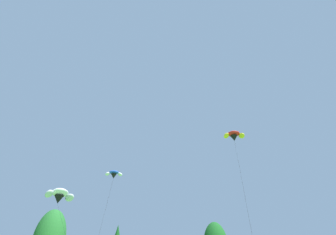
# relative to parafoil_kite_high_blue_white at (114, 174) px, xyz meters

# --- Properties ---
(parafoil_kite_high_blue_white) EXTENTS (5.11, 10.96, 13.30)m
(parafoil_kite_high_blue_white) POSITION_rel_parafoil_kite_high_blue_white_xyz_m (0.00, 0.00, 0.00)
(parafoil_kite_high_blue_white) COLOR blue
(parafoil_kite_mid_red_yellow) EXTENTS (14.22, 14.60, 19.72)m
(parafoil_kite_mid_red_yellow) POSITION_rel_parafoil_kite_high_blue_white_xyz_m (15.12, -6.72, 6.23)
(parafoil_kite_mid_red_yellow) COLOR red
(parafoil_kite_far_white) EXTENTS (4.09, 17.30, 11.87)m
(parafoil_kite_far_white) POSITION_rel_parafoil_kite_high_blue_white_xyz_m (-5.35, 5.93, -1.94)
(parafoil_kite_far_white) COLOR white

